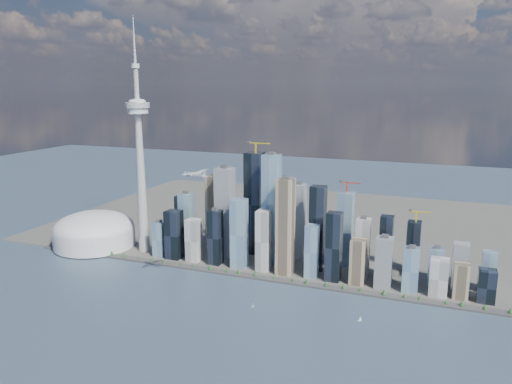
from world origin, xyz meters
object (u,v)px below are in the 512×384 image
at_px(needle_tower, 140,156).
at_px(sailboat_west, 253,306).
at_px(airplane, 195,174).
at_px(sailboat_east, 360,319).
at_px(dome_stadium, 94,231).

height_order(needle_tower, sailboat_west, needle_tower).
bearing_deg(airplane, needle_tower, 159.45).
bearing_deg(airplane, sailboat_west, 18.64).
relative_size(sailboat_west, sailboat_east, 0.96).
bearing_deg(sailboat_west, airplane, -166.32).
bearing_deg(airplane, sailboat_east, 21.04).
relative_size(needle_tower, airplane, 9.06).
bearing_deg(airplane, dome_stadium, 172.04).
relative_size(needle_tower, sailboat_west, 59.93).
bearing_deg(sailboat_east, dome_stadium, 144.94).
relative_size(needle_tower, sailboat_east, 57.39).
bearing_deg(dome_stadium, needle_tower, 4.09).
distance_m(dome_stadium, sailboat_east, 716.59).
bearing_deg(needle_tower, sailboat_east, -17.71).
distance_m(needle_tower, sailboat_west, 472.67).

